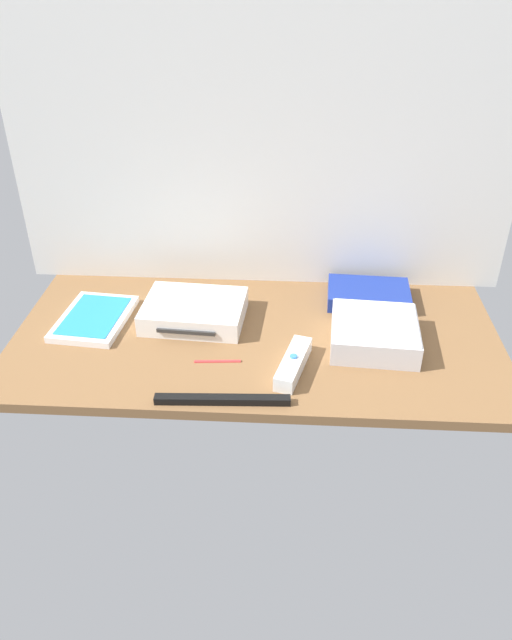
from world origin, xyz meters
TOP-DOWN VIEW (x-y plane):
  - ground_plane at (0.00, 0.00)cm, footprint 100.00×48.00cm
  - back_wall at (0.00, 24.60)cm, footprint 110.00×1.20cm
  - game_console at (-13.50, 5.62)cm, footprint 22.01×17.55cm
  - mini_computer at (23.76, -1.25)cm, footprint 18.11×18.11cm
  - game_case at (-34.80, 3.78)cm, footprint 15.38×20.23cm
  - network_router at (24.32, 15.62)cm, footprint 18.60×13.06cm
  - remote_wand at (7.70, -11.00)cm, footprint 7.25×15.23cm
  - sensor_bar at (-4.68, -21.33)cm, footprint 24.06×2.84cm
  - stylus_pen at (-6.92, -9.20)cm, footprint 9.03×1.39cm

SIDE VIEW (x-z plane):
  - ground_plane at x=0.00cm, z-range -2.00..0.00cm
  - stylus_pen at x=-6.92cm, z-range 0.00..0.70cm
  - sensor_bar at x=-4.68cm, z-range 0.00..1.40cm
  - game_case at x=-34.80cm, z-range -0.02..1.54cm
  - remote_wand at x=7.70cm, z-range -0.19..3.21cm
  - network_router at x=24.32cm, z-range 0.00..3.40cm
  - game_console at x=-13.50cm, z-range 0.00..4.40cm
  - mini_computer at x=23.76cm, z-range -0.01..5.29cm
  - back_wall at x=0.00cm, z-range 0.00..64.00cm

